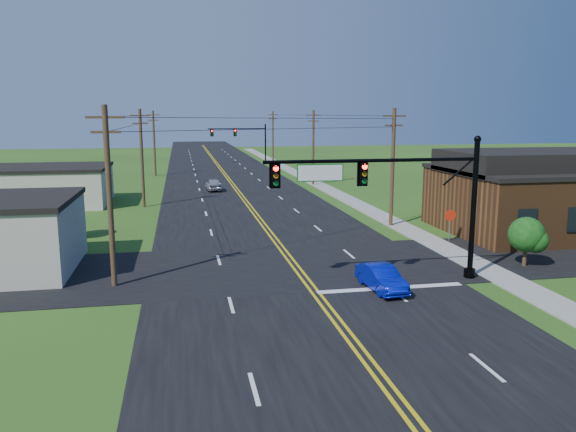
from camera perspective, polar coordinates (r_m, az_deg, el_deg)
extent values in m
plane|color=#294D16|center=(21.09, 6.95, -13.69)|extent=(260.00, 260.00, 0.00)
cube|color=black|center=(69.10, -5.79, 3.19)|extent=(16.00, 220.00, 0.04)
cube|color=black|center=(32.06, 0.39, -5.11)|extent=(70.00, 10.00, 0.04)
cube|color=gray|center=(61.20, 4.92, 2.31)|extent=(2.00, 160.00, 0.08)
cylinder|color=black|center=(30.61, 18.30, 0.48)|extent=(0.28, 0.28, 7.20)
cylinder|color=black|center=(31.32, 17.96, -5.56)|extent=(0.60, 0.60, 0.50)
sphere|color=black|center=(30.23, 18.70, 7.41)|extent=(0.36, 0.36, 0.36)
cylinder|color=black|center=(28.00, 8.69, 5.59)|extent=(11.00, 0.18, 0.18)
cube|color=#056114|center=(27.27, 3.29, 4.41)|extent=(2.30, 0.06, 0.85)
cylinder|color=black|center=(99.54, -2.31, 7.48)|extent=(0.28, 0.28, 7.20)
cylinder|color=black|center=(99.76, -2.30, 5.56)|extent=(0.60, 0.60, 0.50)
sphere|color=black|center=(99.42, -2.33, 9.61)|extent=(0.36, 0.36, 0.36)
cylinder|color=black|center=(98.83, -5.22, 8.82)|extent=(10.00, 0.18, 0.18)
cube|color=#056114|center=(98.57, -7.09, 8.46)|extent=(2.30, 0.06, 0.85)
cube|color=brown|center=(45.13, 24.52, 1.30)|extent=(14.00, 11.00, 4.40)
cube|color=black|center=(44.86, 24.74, 4.27)|extent=(14.20, 11.20, 0.30)
cube|color=beige|center=(58.18, -23.69, 2.70)|extent=(12.00, 9.00, 3.40)
cube|color=black|center=(57.99, -23.82, 4.51)|extent=(12.20, 9.20, 0.30)
cylinder|color=#3D2C1B|center=(28.80, -17.67, 1.74)|extent=(0.28, 0.28, 9.00)
cube|color=#3D2C1B|center=(28.51, -18.10, 9.51)|extent=(1.80, 0.12, 0.12)
cube|color=#3D2C1B|center=(28.52, -18.02, 8.11)|extent=(1.40, 0.12, 0.12)
cylinder|color=#3D2C1B|center=(53.57, -14.62, 5.67)|extent=(0.28, 0.28, 9.00)
cube|color=#3D2C1B|center=(53.41, -14.81, 9.84)|extent=(1.80, 0.12, 0.12)
cube|color=#3D2C1B|center=(53.42, -14.78, 9.09)|extent=(1.40, 0.12, 0.12)
cylinder|color=#3D2C1B|center=(80.48, -13.43, 7.18)|extent=(0.28, 0.28, 9.00)
cube|color=#3D2C1B|center=(80.38, -13.55, 9.95)|extent=(1.80, 0.12, 0.12)
cube|color=#3D2C1B|center=(80.38, -13.53, 9.45)|extent=(1.40, 0.12, 0.12)
cylinder|color=#3D2C1B|center=(43.49, 10.57, 4.81)|extent=(0.28, 0.28, 9.00)
cube|color=#3D2C1B|center=(43.30, 10.74, 9.95)|extent=(1.80, 0.12, 0.12)
cube|color=#3D2C1B|center=(43.31, 10.71, 9.03)|extent=(1.40, 0.12, 0.12)
cylinder|color=#3D2C1B|center=(68.29, 2.57, 6.93)|extent=(0.28, 0.28, 9.00)
cube|color=#3D2C1B|center=(68.17, 2.60, 10.20)|extent=(1.80, 0.12, 0.12)
cube|color=#3D2C1B|center=(68.17, 2.60, 9.61)|extent=(1.40, 0.12, 0.12)
cylinder|color=#3D2C1B|center=(97.68, -1.55, 7.96)|extent=(0.28, 0.28, 9.00)
cube|color=#3D2C1B|center=(97.60, -1.56, 10.25)|extent=(1.80, 0.12, 0.12)
cube|color=#3D2C1B|center=(97.60, -1.56, 9.84)|extent=(1.40, 0.12, 0.12)
cylinder|color=#3D2C1B|center=(50.07, 15.39, 1.20)|extent=(0.24, 0.24, 1.85)
sphere|color=#0F3E12|center=(49.84, 15.48, 3.11)|extent=(3.00, 3.00, 3.00)
cylinder|color=#3D2C1B|center=(34.61, 22.92, -3.69)|extent=(0.24, 0.24, 1.32)
sphere|color=#0F3E12|center=(34.36, 23.06, -1.74)|extent=(2.00, 2.00, 2.00)
cylinder|color=#3D2C1B|center=(41.81, -21.65, -1.13)|extent=(0.24, 0.24, 1.54)
sphere|color=#0F3E12|center=(41.57, -21.77, 0.76)|extent=(2.40, 2.40, 2.40)
imported|color=#0814B4|center=(28.04, 9.47, -6.28)|extent=(1.62, 3.81, 1.22)
imported|color=#AEAEB3|center=(63.76, -7.58, 3.16)|extent=(1.86, 4.12, 1.37)
cylinder|color=slate|center=(39.59, 16.11, -1.04)|extent=(0.08, 0.08, 2.05)
cylinder|color=red|center=(39.42, 16.19, 0.06)|extent=(0.78, 0.17, 0.78)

